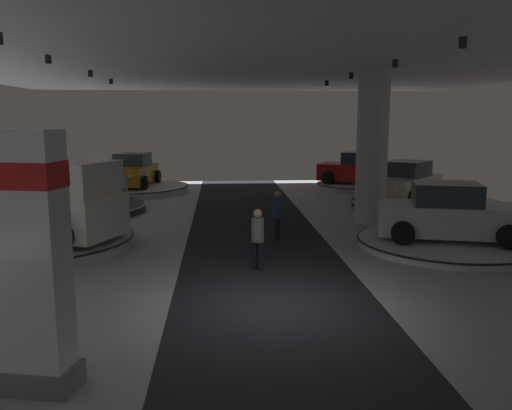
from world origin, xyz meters
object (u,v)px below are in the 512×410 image
Objects in this scene: display_platform_deep_left at (133,189)px; display_car_deep_left at (133,171)px; display_car_far_left at (76,186)px; pickup_truck_mid_left at (41,207)px; brand_sign_pylon at (26,259)px; display_platform_far_right at (404,203)px; display_platform_far_left at (77,208)px; visitor_walking_near at (278,212)px; visitor_walking_far at (258,236)px; display_car_mid_right at (449,214)px; column_right at (372,148)px; display_platform_mid_left at (34,242)px; display_platform_deep_right at (358,186)px; display_car_far_right at (405,183)px; display_car_deep_right at (359,169)px; display_platform_mid_right at (449,242)px.

display_platform_deep_left is 1.32× the size of display_car_deep_left.
display_car_far_left is 6.42m from pickup_truck_mid_left.
display_platform_far_right is at bearing 54.16° from brand_sign_pylon.
visitor_walking_near reaches higher than display_platform_far_left.
display_car_deep_left is (-1.88, 20.40, -0.81)m from brand_sign_pylon.
visitor_walking_near is at bearing 5.67° from pickup_truck_mid_left.
pickup_truck_mid_left reaches higher than display_platform_far_left.
display_car_mid_right is at bearing 19.26° from visitor_walking_far.
brand_sign_pylon is at bearing -125.36° from column_right.
display_platform_far_left is 0.98× the size of display_platform_mid_left.
display_car_far_left reaches higher than display_platform_far_right.
visitor_walking_near is (-5.73, -11.72, 0.72)m from display_platform_deep_right.
display_car_deep_left is 0.77× the size of display_platform_far_left.
display_car_deep_left is 15.73m from visitor_walking_far.
brand_sign_pylon is 0.64× the size of display_platform_deep_left.
display_car_far_left is at bearing 143.72° from visitor_walking_near.
display_platform_far_left is (-1.38, -5.83, -0.94)m from display_car_deep_left.
display_car_far_right is (14.00, 0.28, -0.01)m from display_car_far_left.
display_car_deep_left reaches higher than display_platform_deep_left.
display_platform_far_right is at bearing 43.58° from visitor_walking_near.
visitor_walking_near is at bearing -36.28° from display_car_far_left.
display_car_deep_left reaches higher than display_platform_deep_right.
display_car_deep_right is (12.13, 0.25, 0.90)m from display_platform_deep_left.
display_car_deep_left is 0.97× the size of display_car_far_left.
display_car_far_right is at bearing -84.98° from display_car_deep_right.
display_car_far_right reaches higher than display_car_mid_right.
pickup_truck_mid_left reaches higher than display_car_far_left.
display_platform_mid_left is at bearing -136.84° from display_car_deep_right.
display_car_far_right is 8.64m from visitor_walking_near.
display_platform_deep_left is 13.77m from display_platform_far_right.
display_platform_deep_left is 15.72m from visitor_walking_far.
display_platform_mid_right is 5.27m from visitor_walking_near.
display_platform_deep_right is 5.85m from display_car_far_right.
brand_sign_pylon is at bearing -122.62° from visitor_walking_far.
brand_sign_pylon is 2.32× the size of visitor_walking_near.
display_platform_far_right is (12.61, -5.55, -0.94)m from display_car_deep_left.
visitor_walking_far is at bearing 57.38° from brand_sign_pylon.
column_right reaches higher than display_car_deep_right.
display_car_far_right is (12.63, -5.52, -0.04)m from display_car_deep_left.
display_car_deep_right is 13.04m from visitor_walking_near.
display_car_far_left is at bearing -103.30° from display_platform_deep_left.
display_platform_deep_left is 1.27× the size of display_car_deep_right.
visitor_walking_far is at bearing -127.70° from display_platform_far_right.
column_right reaches higher than visitor_walking_near.
display_car_deep_right is 0.80× the size of pickup_truck_mid_left.
visitor_walking_near is 3.36m from visitor_walking_far.
display_platform_far_right is 0.85× the size of display_platform_mid_right.
display_platform_mid_left is (-13.07, -12.29, 0.01)m from display_platform_deep_right.
display_car_far_left is 0.79× the size of pickup_truck_mid_left.
display_car_far_right is (0.50, -5.74, -0.03)m from display_car_deep_right.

